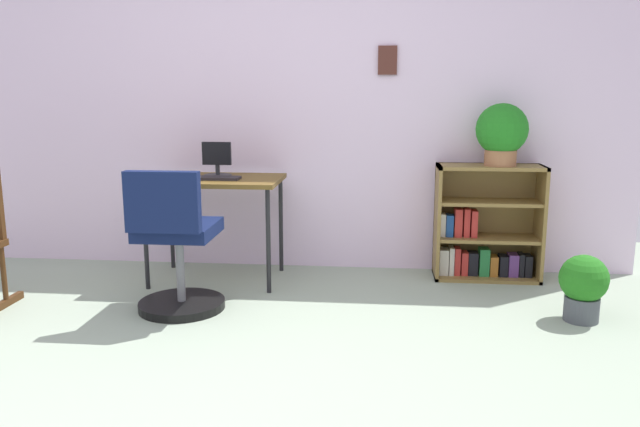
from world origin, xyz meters
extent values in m
plane|color=#97A791|center=(0.00, 0.00, 0.00)|extent=(6.24, 6.24, 0.00)
cube|color=silver|center=(0.00, 2.15, 1.21)|extent=(5.20, 0.10, 2.41)
cube|color=#4D261F|center=(0.80, 2.09, 1.52)|extent=(0.13, 0.02, 0.20)
cube|color=brown|center=(-0.36, 1.70, 0.71)|extent=(0.90, 0.60, 0.03)
cylinder|color=black|center=(-0.77, 1.44, 0.35)|extent=(0.03, 0.03, 0.69)
cylinder|color=black|center=(0.05, 1.44, 0.35)|extent=(0.03, 0.03, 0.69)
cylinder|color=black|center=(-0.77, 1.96, 0.35)|extent=(0.03, 0.03, 0.69)
cylinder|color=black|center=(0.05, 1.96, 0.35)|extent=(0.03, 0.03, 0.69)
cylinder|color=#262628|center=(-0.36, 1.78, 0.73)|extent=(0.19, 0.19, 0.01)
cylinder|color=#262628|center=(-0.36, 1.78, 0.77)|extent=(0.03, 0.03, 0.07)
cube|color=black|center=(-0.36, 1.77, 0.88)|extent=(0.20, 0.02, 0.16)
cube|color=#272225|center=(-0.39, 1.63, 0.73)|extent=(0.43, 0.13, 0.02)
cylinder|color=black|center=(-0.42, 1.09, 0.03)|extent=(0.52, 0.52, 0.05)
cylinder|color=slate|center=(-0.42, 1.09, 0.25)|extent=(0.05, 0.05, 0.40)
cube|color=#0F1A41|center=(-0.42, 1.09, 0.49)|extent=(0.44, 0.44, 0.08)
cube|color=#0F1A41|center=(-0.42, 0.84, 0.70)|extent=(0.42, 0.07, 0.34)
cylinder|color=#432711|center=(-1.52, 1.02, 0.21)|extent=(0.03, 0.03, 0.34)
cube|color=olive|center=(1.17, 1.92, 0.40)|extent=(0.02, 0.30, 0.80)
cube|color=olive|center=(1.87, 1.92, 0.40)|extent=(0.02, 0.30, 0.80)
cube|color=olive|center=(1.52, 1.92, 0.79)|extent=(0.73, 0.30, 0.02)
cube|color=olive|center=(1.52, 1.92, 0.01)|extent=(0.73, 0.30, 0.02)
cube|color=olive|center=(1.52, 2.06, 0.40)|extent=(0.73, 0.02, 0.80)
cube|color=olive|center=(1.52, 1.92, 0.29)|extent=(0.68, 0.28, 0.02)
cube|color=olive|center=(1.52, 1.92, 0.55)|extent=(0.68, 0.28, 0.02)
cube|color=beige|center=(1.23, 1.91, 0.12)|extent=(0.06, 0.12, 0.18)
cube|color=beige|center=(1.28, 1.91, 0.12)|extent=(0.03, 0.12, 0.20)
cube|color=#B22D28|center=(1.32, 1.91, 0.12)|extent=(0.04, 0.11, 0.19)
cube|color=#B22D28|center=(1.37, 1.91, 0.11)|extent=(0.04, 0.10, 0.16)
cube|color=black|center=(1.43, 1.91, 0.11)|extent=(0.07, 0.10, 0.16)
cube|color=#237238|center=(1.51, 1.91, 0.12)|extent=(0.07, 0.11, 0.19)
cube|color=#99591E|center=(1.57, 1.91, 0.09)|extent=(0.05, 0.11, 0.14)
cube|color=black|center=(1.64, 1.91, 0.10)|extent=(0.06, 0.12, 0.15)
cube|color=#593372|center=(1.71, 1.91, 0.10)|extent=(0.07, 0.11, 0.16)
cube|color=black|center=(1.76, 1.91, 0.11)|extent=(0.03, 0.11, 0.16)
cube|color=black|center=(1.81, 1.91, 0.10)|extent=(0.05, 0.11, 0.15)
cube|color=beige|center=(1.21, 1.91, 0.38)|extent=(0.03, 0.09, 0.16)
cube|color=#1E478C|center=(1.26, 1.91, 0.38)|extent=(0.05, 0.09, 0.15)
cube|color=#B22D28|center=(1.31, 1.91, 0.40)|extent=(0.05, 0.11, 0.20)
cube|color=#B22D28|center=(1.37, 1.91, 0.40)|extent=(0.04, 0.10, 0.20)
cube|color=#B22D28|center=(1.42, 1.91, 0.40)|extent=(0.04, 0.11, 0.19)
cylinder|color=#9E6642|center=(1.58, 1.90, 0.86)|extent=(0.21, 0.21, 0.11)
sphere|color=#20781D|center=(1.58, 1.90, 1.05)|extent=(0.35, 0.35, 0.35)
cylinder|color=#474C51|center=(1.93, 1.11, 0.07)|extent=(0.20, 0.20, 0.14)
sphere|color=#21701A|center=(1.93, 1.11, 0.25)|extent=(0.27, 0.27, 0.27)
camera|label=1|loc=(0.77, -2.42, 1.30)|focal=34.81mm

